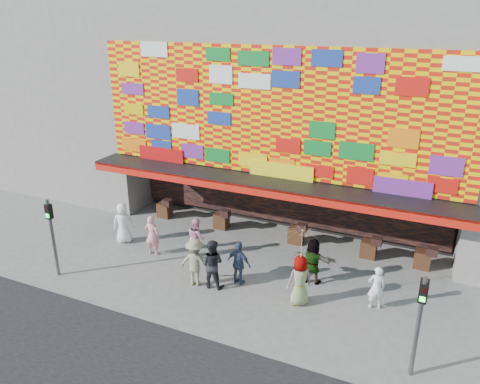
{
  "coord_description": "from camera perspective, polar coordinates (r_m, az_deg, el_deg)",
  "views": [
    {
      "loc": [
        6.15,
        -12.46,
        9.06
      ],
      "look_at": [
        -0.4,
        2.0,
        2.98
      ],
      "focal_mm": 35.0,
      "sensor_mm": 36.0,
      "label": 1
    }
  ],
  "objects": [
    {
      "name": "ped_a",
      "position": [
        20.16,
        -14.05,
        -3.69
      ],
      "size": [
        1.01,
        0.93,
        1.74
      ],
      "primitive_type": "imported",
      "rotation": [
        0.0,
        0.0,
        3.73
      ],
      "color": "white",
      "rests_on": "ground"
    },
    {
      "name": "ground",
      "position": [
        16.59,
        -1.62,
        -12.15
      ],
      "size": [
        90.0,
        90.0,
        0.0
      ],
      "primitive_type": "plane",
      "color": "slate",
      "rests_on": "ground"
    },
    {
      "name": "neighbor_left",
      "position": [
        28.19,
        -19.16,
        13.62
      ],
      "size": [
        11.0,
        8.0,
        12.0
      ],
      "primitive_type": "cube",
      "color": "gray",
      "rests_on": "ground"
    },
    {
      "name": "ped_b",
      "position": [
        18.94,
        -10.66,
        -5.19
      ],
      "size": [
        0.64,
        0.46,
        1.66
      ],
      "primitive_type": "imported",
      "rotation": [
        0.0,
        0.0,
        3.25
      ],
      "color": "pink",
      "rests_on": "ground"
    },
    {
      "name": "ped_h",
      "position": [
        16.05,
        16.29,
        -11.11
      ],
      "size": [
        0.64,
        0.53,
        1.52
      ],
      "primitive_type": "imported",
      "rotation": [
        0.0,
        0.0,
        3.48
      ],
      "color": "white",
      "rests_on": "ground"
    },
    {
      "name": "parasol",
      "position": [
        15.03,
        7.52,
        -6.27
      ],
      "size": [
        1.31,
        1.33,
        2.0
      ],
      "color": "#FDD3A0",
      "rests_on": "ground"
    },
    {
      "name": "ped_d",
      "position": [
        16.66,
        -5.49,
        -8.53
      ],
      "size": [
        1.24,
        0.85,
        1.77
      ],
      "primitive_type": "imported",
      "rotation": [
        0.0,
        0.0,
        3.32
      ],
      "color": "gray",
      "rests_on": "ground"
    },
    {
      "name": "ped_f",
      "position": [
        16.93,
        8.85,
        -8.32
      ],
      "size": [
        1.6,
        0.57,
        1.7
      ],
      "primitive_type": "imported",
      "rotation": [
        0.0,
        0.0,
        3.19
      ],
      "color": "gray",
      "rests_on": "ground"
    },
    {
      "name": "signal_left",
      "position": [
        18.01,
        -21.98,
        -4.22
      ],
      "size": [
        0.22,
        0.2,
        3.0
      ],
      "color": "#59595B",
      "rests_on": "ground"
    },
    {
      "name": "shop_building",
      "position": [
        21.87,
        7.8,
        10.7
      ],
      "size": [
        15.2,
        9.4,
        10.0
      ],
      "color": "gray",
      "rests_on": "ground"
    },
    {
      "name": "signal_right",
      "position": [
        13.11,
        21.04,
        -13.93
      ],
      "size": [
        0.22,
        0.2,
        3.0
      ],
      "color": "#59595B",
      "rests_on": "ground"
    },
    {
      "name": "ped_e",
      "position": [
        16.66,
        -0.13,
        -8.71
      ],
      "size": [
        1.0,
        0.53,
        1.62
      ],
      "primitive_type": "imported",
      "rotation": [
        0.0,
        0.0,
        2.99
      ],
      "color": "#394563",
      "rests_on": "ground"
    },
    {
      "name": "ped_c",
      "position": [
        16.5,
        -3.45,
        -8.73
      ],
      "size": [
        0.95,
        0.78,
        1.8
      ],
      "primitive_type": "imported",
      "rotation": [
        0.0,
        0.0,
        3.26
      ],
      "color": "black",
      "rests_on": "ground"
    },
    {
      "name": "ped_g",
      "position": [
        15.69,
        7.28,
        -10.66
      ],
      "size": [
        1.01,
        0.97,
        1.75
      ],
      "primitive_type": "imported",
      "rotation": [
        0.0,
        0.0,
        3.83
      ],
      "color": "gray",
      "rests_on": "ground"
    },
    {
      "name": "ped_i",
      "position": [
        18.61,
        -5.34,
        -5.52
      ],
      "size": [
        0.97,
        0.95,
        1.58
      ],
      "primitive_type": "imported",
      "rotation": [
        0.0,
        0.0,
        2.45
      ],
      "color": "pink",
      "rests_on": "ground"
    }
  ]
}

